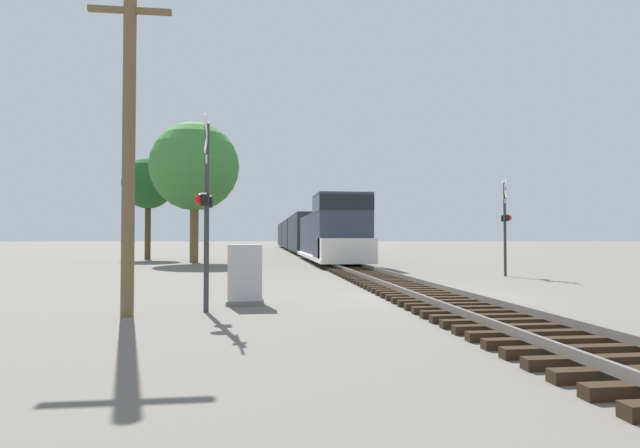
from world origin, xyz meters
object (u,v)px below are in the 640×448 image
Objects in this scene: crossing_signal_near at (206,204)px; tree_far_right at (195,167)px; tree_mid_background at (148,184)px; relay_cabinet at (245,275)px; crossing_signal_far at (505,221)px; freight_train at (299,235)px; utility_pole at (129,143)px.

crossing_signal_near is 23.69m from tree_far_right.
relay_cabinet is at bearing -73.00° from tree_mid_background.
relay_cabinet is 23.08m from tree_far_right.
tree_mid_background is (-19.72, 19.40, 3.49)m from crossing_signal_far.
crossing_signal_far reaches higher than freight_train.
tree_far_right is 1.21× the size of tree_mid_background.
crossing_signal_near is 2.29m from relay_cabinet.
crossing_signal_near is 15.34m from crossing_signal_far.
tree_far_right is (-1.60, 23.54, 2.75)m from utility_pole.
freight_train is at bearing 83.85° from relay_cabinet.
crossing_signal_far is 2.81× the size of relay_cabinet.
relay_cabinet is at bearing 32.17° from utility_pole.
tree_mid_background is at bearing 63.35° from crossing_signal_far.
tree_far_right is at bearing -171.49° from crossing_signal_near.
crossing_signal_far is (12.19, 9.31, -0.05)m from crossing_signal_near.
utility_pole is (-13.83, -9.73, 1.37)m from crossing_signal_far.
utility_pole reaches higher than crossing_signal_near.
utility_pole is 29.79m from tree_mid_background.
relay_cabinet is 0.16× the size of tree_far_right.
utility_pole is 0.93× the size of tree_mid_background.
tree_mid_background reaches higher than relay_cabinet.
relay_cabinet is 29.26m from tree_mid_background.
crossing_signal_far is at bearing 35.14° from utility_pole.
freight_train is 8.49× the size of tree_mid_background.
tree_far_right reaches higher than tree_mid_background.
crossing_signal_far is at bearing -41.84° from tree_far_right.
crossing_signal_far is 0.59× the size of utility_pole.
tree_far_right is at bearing 66.04° from crossing_signal_far.
tree_far_right is at bearing -109.93° from freight_train.
crossing_signal_near is at bearing -97.04° from freight_train.
crossing_signal_near is at bearing -127.38° from relay_cabinet.
utility_pole is (-7.64, -49.02, 1.77)m from freight_train.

